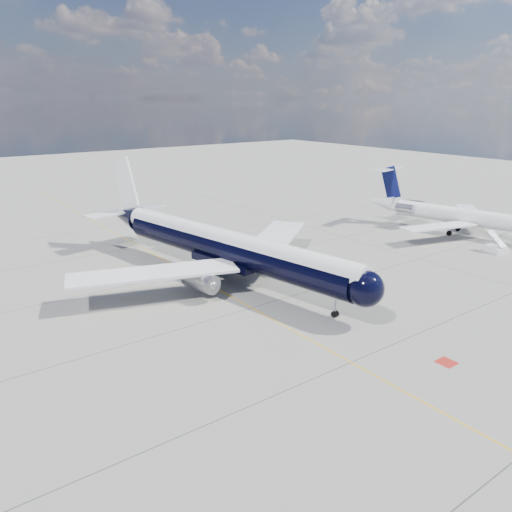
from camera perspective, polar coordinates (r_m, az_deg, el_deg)
name	(u,v)px	position (r m, az deg, el deg)	size (l,w,h in m)	color
ground	(169,263)	(72.01, -9.88, -0.75)	(320.00, 320.00, 0.00)	gray
taxiway_centerline	(186,272)	(67.79, -7.96, -1.82)	(0.16, 160.00, 0.01)	#E1AA0B
red_marking	(446,362)	(48.16, 20.93, -11.29)	(1.60, 1.60, 0.01)	maroon
main_airliner	(222,245)	(63.88, -3.95, 1.21)	(39.48, 48.55, 14.08)	black
regional_jet	(450,213)	(92.66, 21.25, 4.56)	(26.72, 31.16, 10.64)	white
boarding_stair	(495,248)	(84.02, 25.65, 0.82)	(2.78, 3.28, 3.26)	white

